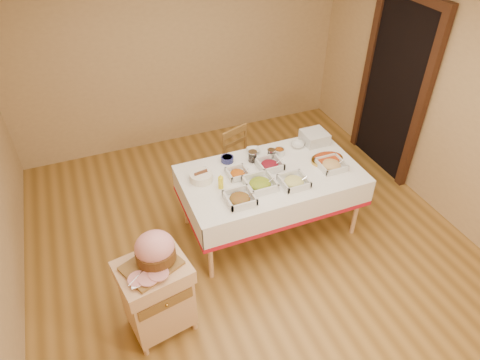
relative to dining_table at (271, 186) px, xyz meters
name	(u,v)px	position (x,y,z in m)	size (l,w,h in m)	color
room_shell	(258,151)	(-0.30, -0.30, 0.70)	(5.00, 5.00, 5.00)	olive
doorway	(395,86)	(1.90, 0.60, 0.51)	(0.09, 1.10, 2.20)	black
dining_table	(271,186)	(0.00, 0.00, 0.00)	(1.82, 1.02, 0.76)	#DEAD7A
butcher_cart	(157,294)	(-1.41, -0.77, -0.16)	(0.62, 0.55, 0.78)	#DEAD7A
dining_chair	(242,163)	(-0.04, 0.68, -0.16)	(0.48, 0.47, 0.86)	brown
ham_on_board	(154,251)	(-1.36, -0.74, 0.30)	(0.44, 0.42, 0.29)	brown
serving_dish_a	(240,199)	(-0.46, -0.29, 0.20)	(0.27, 0.26, 0.12)	silver
serving_dish_b	(260,183)	(-0.20, -0.15, 0.20)	(0.28, 0.28, 0.11)	silver
serving_dish_c	(294,182)	(0.13, -0.25, 0.20)	(0.26, 0.26, 0.10)	silver
serving_dish_d	(331,165)	(0.61, -0.14, 0.19)	(0.26, 0.26, 0.10)	silver
serving_dish_e	(237,173)	(-0.34, 0.09, 0.19)	(0.21, 0.20, 0.10)	silver
serving_dish_f	(270,164)	(0.02, 0.10, 0.20)	(0.25, 0.24, 0.12)	silver
small_bowl_left	(204,171)	(-0.63, 0.25, 0.19)	(0.11, 0.11, 0.05)	silver
small_bowl_mid	(227,159)	(-0.34, 0.36, 0.19)	(0.13, 0.13, 0.06)	navy
small_bowl_right	(279,151)	(0.23, 0.28, 0.20)	(0.12, 0.12, 0.06)	silver
bowl_white_imported	(253,151)	(-0.02, 0.42, 0.18)	(0.15, 0.15, 0.04)	silver
bowl_small_imported	(298,145)	(0.48, 0.33, 0.18)	(0.15, 0.15, 0.05)	silver
preserve_jar_left	(253,157)	(-0.09, 0.27, 0.22)	(0.10, 0.10, 0.12)	silver
preserve_jar_right	(271,155)	(0.11, 0.24, 0.21)	(0.09, 0.09, 0.11)	silver
mustard_bottle	(221,182)	(-0.56, -0.03, 0.23)	(0.05, 0.05, 0.16)	yellow
bread_basket	(201,177)	(-0.70, 0.16, 0.20)	(0.23, 0.23, 0.10)	white
plate_stack	(314,137)	(0.69, 0.34, 0.23)	(0.26, 0.26, 0.13)	silver
brass_platter	(327,159)	(0.63, -0.03, 0.18)	(0.35, 0.25, 0.05)	gold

